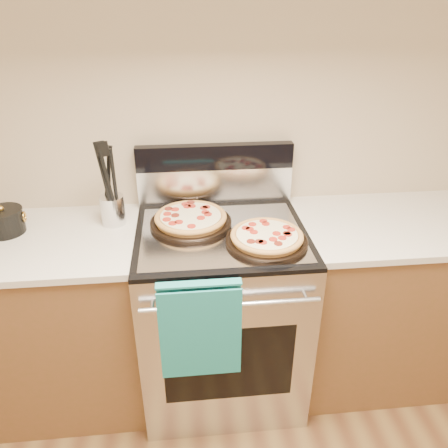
{
  "coord_description": "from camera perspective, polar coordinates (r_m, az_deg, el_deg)",
  "views": [
    {
      "loc": [
        -0.16,
        -0.04,
        1.86
      ],
      "look_at": [
        0.0,
        1.55,
        1.01
      ],
      "focal_mm": 35.0,
      "sensor_mm": 36.0,
      "label": 1
    }
  ],
  "objects": [
    {
      "name": "saucepan",
      "position": [
        2.16,
        -26.77,
        0.2
      ],
      "size": [
        0.19,
        0.19,
        0.1
      ],
      "primitive_type": "cylinder",
      "rotation": [
        0.0,
        0.0,
        0.13
      ],
      "color": "black",
      "rests_on": "countertop_left"
    },
    {
      "name": "backsplash_upper",
      "position": [
        2.13,
        -1.2,
        8.78
      ],
      "size": [
        0.76,
        0.06,
        0.12
      ],
      "primitive_type": "cube",
      "color": "black",
      "rests_on": "backsplash_lower"
    },
    {
      "name": "wall_back",
      "position": [
        2.11,
        -1.35,
        14.01
      ],
      "size": [
        4.0,
        0.0,
        4.0
      ],
      "primitive_type": "plane",
      "rotation": [
        1.57,
        0.0,
        0.0
      ],
      "color": "#C2AB8C",
      "rests_on": "ground"
    },
    {
      "name": "pepperoni_pizza_back",
      "position": [
        1.98,
        -4.36,
        0.63
      ],
      "size": [
        0.45,
        0.45,
        0.05
      ],
      "primitive_type": null,
      "rotation": [
        0.0,
        0.0,
        -0.28
      ],
      "color": "#A77033",
      "rests_on": "foil_sheet"
    },
    {
      "name": "countertop_right",
      "position": [
        2.23,
        22.64,
        0.07
      ],
      "size": [
        1.02,
        0.64,
        0.03
      ],
      "primitive_type": "cube",
      "color": "beige",
      "rests_on": "cabinet_right"
    },
    {
      "name": "cabinet_right",
      "position": [
        2.46,
        20.7,
        -9.32
      ],
      "size": [
        1.0,
        0.62,
        0.88
      ],
      "primitive_type": "cube",
      "color": "brown",
      "rests_on": "ground"
    },
    {
      "name": "backsplash_lower",
      "position": [
        2.18,
        -1.17,
        5.06
      ],
      "size": [
        0.76,
        0.06,
        0.18
      ],
      "primitive_type": "cube",
      "color": "silver",
      "rests_on": "cooktop"
    },
    {
      "name": "oven_window",
      "position": [
        1.97,
        0.68,
        -17.87
      ],
      "size": [
        0.56,
        0.01,
        0.4
      ],
      "primitive_type": "cube",
      "color": "black",
      "rests_on": "range_body"
    },
    {
      "name": "cooktop",
      "position": [
        1.95,
        -0.36,
        -1.19
      ],
      "size": [
        0.76,
        0.68,
        0.02
      ],
      "primitive_type": "cube",
      "color": "black",
      "rests_on": "range_body"
    },
    {
      "name": "cabinet_left",
      "position": [
        2.35,
        -22.83,
        -11.9
      ],
      "size": [
        1.0,
        0.62,
        0.88
      ],
      "primitive_type": "cube",
      "color": "brown",
      "rests_on": "ground"
    },
    {
      "name": "dish_towel",
      "position": [
        1.76,
        -3.13,
        -13.38
      ],
      "size": [
        0.32,
        0.05,
        0.42
      ],
      "primitive_type": null,
      "color": "#187878",
      "rests_on": "oven_handle"
    },
    {
      "name": "range_body",
      "position": [
        2.21,
        -0.33,
        -11.66
      ],
      "size": [
        0.76,
        0.68,
        0.9
      ],
      "primitive_type": "cube",
      "color": "#B7B7BC",
      "rests_on": "ground"
    },
    {
      "name": "pepperoni_pizza_front",
      "position": [
        1.84,
        5.61,
        -1.8
      ],
      "size": [
        0.42,
        0.42,
        0.05
      ],
      "primitive_type": null,
      "rotation": [
        0.0,
        0.0,
        -0.25
      ],
      "color": "#A77033",
      "rests_on": "foil_sheet"
    },
    {
      "name": "utensil_crock",
      "position": [
        2.07,
        -14.32,
        1.8
      ],
      "size": [
        0.14,
        0.14,
        0.14
      ],
      "primitive_type": "cylinder",
      "rotation": [
        0.0,
        0.0,
        -0.34
      ],
      "color": "silver",
      "rests_on": "countertop_left"
    },
    {
      "name": "countertop_left",
      "position": [
        2.1,
        -25.09,
        -2.24
      ],
      "size": [
        1.02,
        0.64,
        0.03
      ],
      "primitive_type": "cube",
      "color": "beige",
      "rests_on": "cabinet_left"
    },
    {
      "name": "foil_sheet",
      "position": [
        1.92,
        -0.28,
        -1.28
      ],
      "size": [
        0.7,
        0.55,
        0.01
      ],
      "primitive_type": "cube",
      "color": "gray",
      "rests_on": "cooktop"
    },
    {
      "name": "oven_handle",
      "position": [
        1.7,
        0.9,
        -10.59
      ],
      "size": [
        0.7,
        0.03,
        0.03
      ],
      "primitive_type": "cylinder",
      "rotation": [
        0.0,
        1.57,
        0.0
      ],
      "color": "silver",
      "rests_on": "range_body"
    }
  ]
}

